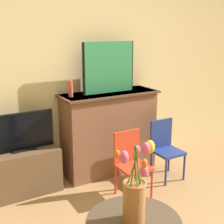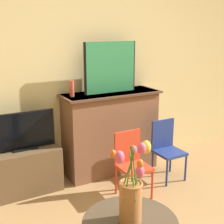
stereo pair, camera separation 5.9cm
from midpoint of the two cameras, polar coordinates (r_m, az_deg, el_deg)
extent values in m
cube|color=beige|center=(3.70, -5.75, 9.19)|extent=(8.00, 0.06, 2.70)
cube|color=brown|center=(3.81, 0.19, -3.73)|extent=(1.13, 0.40, 0.99)
cube|color=brown|center=(3.67, 0.27, 3.39)|extent=(1.19, 0.44, 0.02)
cube|color=black|center=(3.64, 0.15, 8.16)|extent=(0.66, 0.02, 0.59)
cube|color=#338E56|center=(3.63, 0.24, 8.15)|extent=(0.62, 0.02, 0.59)
cylinder|color=#CC4C3D|center=(3.46, -6.86, 4.24)|extent=(0.05, 0.05, 0.18)
cube|color=brown|center=(3.55, -14.89, -10.20)|extent=(0.71, 0.38, 0.48)
cube|color=black|center=(3.45, -15.17, -6.45)|extent=(0.25, 0.12, 0.02)
cube|color=black|center=(3.39, -15.44, -3.32)|extent=(0.67, 0.02, 0.41)
cube|color=black|center=(3.39, -15.40, -3.37)|extent=(0.64, 0.02, 0.38)
cylinder|color=red|center=(3.20, 3.81, -14.32)|extent=(0.02, 0.02, 0.32)
cylinder|color=red|center=(3.34, 7.88, -13.10)|extent=(0.02, 0.02, 0.32)
cylinder|color=red|center=(3.41, 1.28, -12.35)|extent=(0.02, 0.02, 0.32)
cylinder|color=red|center=(3.54, 5.20, -11.32)|extent=(0.02, 0.02, 0.32)
cube|color=red|center=(3.29, 4.61, -10.09)|extent=(0.31, 0.31, 0.03)
cube|color=red|center=(3.33, 3.33, -6.26)|extent=(0.31, 0.02, 0.34)
cylinder|color=navy|center=(3.61, 10.48, -10.95)|extent=(0.02, 0.02, 0.32)
cylinder|color=navy|center=(3.77, 13.75, -9.93)|extent=(0.02, 0.02, 0.32)
cylinder|color=navy|center=(3.80, 7.86, -9.43)|extent=(0.02, 0.02, 0.32)
cylinder|color=navy|center=(3.96, 11.07, -8.54)|extent=(0.02, 0.02, 0.32)
cube|color=navy|center=(3.71, 10.92, -7.27)|extent=(0.31, 0.31, 0.03)
cube|color=navy|center=(3.75, 9.69, -3.93)|extent=(0.31, 0.02, 0.34)
cylinder|color=#4C3D2D|center=(2.09, 4.20, -19.45)|extent=(0.61, 0.61, 0.02)
cylinder|color=#AD6B38|center=(2.01, 4.28, -16.19)|extent=(0.14, 0.14, 0.26)
torus|color=#AD6B38|center=(1.95, 4.35, -12.95)|extent=(0.15, 0.15, 0.02)
cylinder|color=#477A2D|center=(1.90, 5.06, -11.03)|extent=(0.03, 0.05, 0.34)
ellipsoid|color=#E0517A|center=(1.81, 6.42, -6.64)|extent=(0.05, 0.05, 0.07)
cylinder|color=#477A2D|center=(1.94, 4.52, -11.24)|extent=(0.04, 0.04, 0.28)
ellipsoid|color=#E0517A|center=(1.93, 4.87, -6.93)|extent=(0.04, 0.04, 0.06)
cylinder|color=#477A2D|center=(1.90, 4.70, -11.80)|extent=(0.02, 0.10, 0.28)
ellipsoid|color=orange|center=(1.77, 6.12, -9.38)|extent=(0.04, 0.04, 0.05)
cylinder|color=#477A2D|center=(1.90, 3.98, -11.39)|extent=(0.09, 0.05, 0.31)
ellipsoid|color=#E0517A|center=(1.76, 2.36, -8.27)|extent=(0.06, 0.06, 0.08)
cylinder|color=#477A2D|center=(1.92, 3.64, -11.42)|extent=(0.08, 0.04, 0.29)
ellipsoid|color=orange|center=(1.85, 1.16, -7.69)|extent=(0.04, 0.04, 0.05)
cylinder|color=#477A2D|center=(1.91, 5.16, -10.91)|extent=(0.06, 0.04, 0.33)
ellipsoid|color=gold|center=(1.85, 7.17, -6.41)|extent=(0.06, 0.06, 0.08)
cylinder|color=#477A2D|center=(1.92, 4.87, -12.84)|extent=(0.02, 0.06, 0.20)
ellipsoid|color=#E0517A|center=(1.85, 6.03, -10.74)|extent=(0.05, 0.05, 0.07)
camera|label=1|loc=(0.03, -89.40, 0.16)|focal=50.00mm
camera|label=2|loc=(0.03, 90.60, -0.16)|focal=50.00mm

